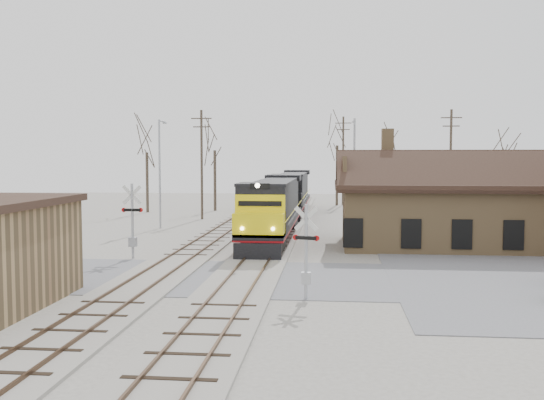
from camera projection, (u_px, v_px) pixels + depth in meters
The scene contains 20 objects.
ground at pixel (245, 278), 29.75m from camera, with size 140.00×140.00×0.00m, color #A49F94.
road at pixel (245, 278), 29.75m from camera, with size 60.00×9.00×0.03m, color slate.
track_main at pixel (275, 237), 44.63m from camera, with size 3.40×90.00×0.24m.
track_siding at pixel (214, 236), 45.08m from camera, with size 3.40×90.00×0.24m.
depot at pixel (449, 210), 40.30m from camera, with size 15.20×9.31×7.90m.
locomotive_lead at pixel (273, 208), 43.55m from camera, with size 2.97×19.91×4.42m.
locomotive_trailing at pixel (292, 192), 63.59m from camera, with size 2.97×19.91×4.18m.
crossbuck_near at pixel (306, 255), 25.13m from camera, with size 1.12×0.35×3.98m.
crossbuck_far at pixel (132, 224), 35.29m from camera, with size 1.26×0.33×4.41m.
streetlight_a at pixel (160, 168), 50.44m from camera, with size 0.25×2.04×9.06m.
streetlight_b at pixel (354, 167), 50.11m from camera, with size 0.25×2.04×9.13m.
streetlight_c at pixel (393, 169), 64.90m from camera, with size 0.25×2.04×8.38m.
utility_pole_a at pixel (202, 162), 57.81m from camera, with size 2.00×0.24×10.43m.
utility_pole_b at pixel (343, 159), 75.18m from camera, with size 2.00×0.24×10.99m.
utility_pole_c at pixel (450, 162), 58.26m from camera, with size 2.00×0.24×10.53m.
tree_a at pixel (147, 143), 65.11m from camera, with size 4.32×4.32×10.58m.
tree_b at pixel (215, 140), 67.08m from camera, with size 4.49×4.49×10.99m.
tree_c at pixel (337, 136), 74.49m from camera, with size 4.94×4.94×12.11m.
tree_d at pixel (391, 150), 71.06m from camera, with size 3.92×3.92×9.60m.
tree_e at pixel (508, 150), 63.72m from camera, with size 3.85×3.85×9.43m.
Camera 1 is at (4.23, -29.13, 5.90)m, focal length 40.00 mm.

